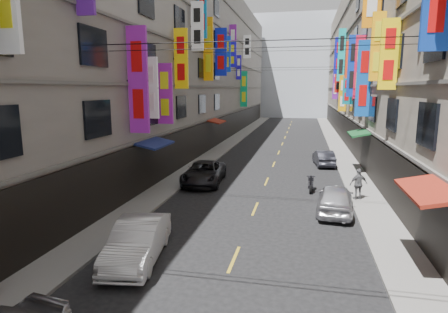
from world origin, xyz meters
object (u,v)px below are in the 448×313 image
at_px(car_right_mid, 335,199).
at_px(pedestrian_rfar, 358,184).
at_px(car_left_far, 204,173).
at_px(scooter_far_right, 311,184).
at_px(car_left_mid, 138,241).
at_px(car_right_far, 324,158).

relative_size(car_right_mid, pedestrian_rfar, 2.47).
xyz_separation_m(car_left_far, pedestrian_rfar, (9.40, -2.11, 0.27)).
bearing_deg(scooter_far_right, car_left_mid, 61.59).
bearing_deg(car_right_far, car_left_far, 37.17).
bearing_deg(car_right_far, car_left_mid, 62.08).
distance_m(car_right_mid, car_right_far, 12.12).
xyz_separation_m(car_left_far, car_right_far, (8.00, 7.72, -0.08)).
relative_size(car_right_mid, car_right_far, 1.12).
bearing_deg(car_left_far, pedestrian_rfar, -16.83).
bearing_deg(car_left_mid, car_right_mid, 34.49).
bearing_deg(car_left_far, car_right_mid, -33.01).
height_order(car_right_far, pedestrian_rfar, pedestrian_rfar).
bearing_deg(scooter_far_right, car_right_far, -96.52).
relative_size(car_left_mid, car_right_far, 1.17).
relative_size(car_left_far, car_right_mid, 1.20).
bearing_deg(pedestrian_rfar, car_right_mid, 37.03).
distance_m(scooter_far_right, car_right_mid, 4.12).
height_order(car_left_far, car_right_mid, car_right_mid).
height_order(scooter_far_right, pedestrian_rfar, pedestrian_rfar).
xyz_separation_m(scooter_far_right, car_right_mid, (1.13, -3.95, 0.29)).
xyz_separation_m(car_left_mid, car_left_far, (-0.60, 11.43, -0.03)).
distance_m(car_left_mid, car_right_mid, 10.20).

